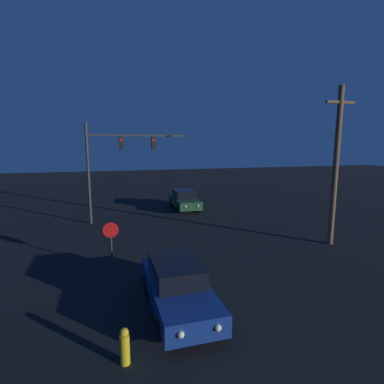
% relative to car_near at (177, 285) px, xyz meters
% --- Properties ---
extents(car_near, '(1.83, 4.66, 1.51)m').
position_rel_car_near_xyz_m(car_near, '(0.00, 0.00, 0.00)').
color(car_near, navy).
rests_on(car_near, ground_plane).
extents(car_far, '(1.84, 4.66, 1.51)m').
position_rel_car_near_xyz_m(car_far, '(3.90, 14.44, 0.00)').
color(car_far, '#1E4728').
rests_on(car_far, ground_plane).
extents(traffic_signal_mast, '(6.51, 0.30, 6.60)m').
position_rel_car_near_xyz_m(traffic_signal_mast, '(-1.53, 11.69, 3.68)').
color(traffic_signal_mast, '#2D2D2D').
rests_on(traffic_signal_mast, ground_plane).
extents(stop_sign, '(0.64, 0.07, 2.06)m').
position_rel_car_near_xyz_m(stop_sign, '(-1.98, 3.60, 0.65)').
color(stop_sign, '#2D2D2D').
rests_on(stop_sign, ground_plane).
extents(utility_pole, '(1.64, 0.28, 8.09)m').
position_rel_car_near_xyz_m(utility_pole, '(9.23, 3.96, 3.43)').
color(utility_pole, brown).
rests_on(utility_pole, ground_plane).
extents(fire_hydrant, '(0.24, 0.24, 0.93)m').
position_rel_car_near_xyz_m(fire_hydrant, '(-1.78, -2.09, -0.31)').
color(fire_hydrant, gold).
rests_on(fire_hydrant, ground_plane).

